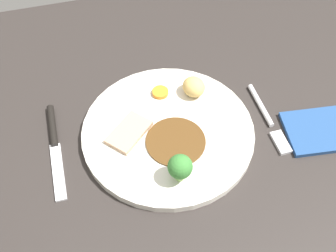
# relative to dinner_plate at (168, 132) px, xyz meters

# --- Properties ---
(dining_table) EXTENTS (1.20, 0.84, 0.04)m
(dining_table) POSITION_rel_dinner_plate_xyz_m (0.01, 0.01, -0.02)
(dining_table) COLOR #2B2623
(dining_table) RESTS_ON ground
(dinner_plate) EXTENTS (0.28, 0.28, 0.01)m
(dinner_plate) POSITION_rel_dinner_plate_xyz_m (0.00, 0.00, 0.00)
(dinner_plate) COLOR silver
(dinner_plate) RESTS_ON dining_table
(gravy_pool) EXTENTS (0.10, 0.10, 0.00)m
(gravy_pool) POSITION_rel_dinner_plate_xyz_m (-0.01, 0.03, 0.01)
(gravy_pool) COLOR #563819
(gravy_pool) RESTS_ON dinner_plate
(meat_slice_main) EXTENTS (0.09, 0.08, 0.01)m
(meat_slice_main) POSITION_rel_dinner_plate_xyz_m (0.06, -0.01, 0.01)
(meat_slice_main) COLOR tan
(meat_slice_main) RESTS_ON dinner_plate
(roast_potato_left) EXTENTS (0.05, 0.05, 0.03)m
(roast_potato_left) POSITION_rel_dinner_plate_xyz_m (-0.06, -0.07, 0.02)
(roast_potato_left) COLOR #D8B260
(roast_potato_left) RESTS_ON dinner_plate
(carrot_coin_front) EXTENTS (0.03, 0.03, 0.01)m
(carrot_coin_front) POSITION_rel_dinner_plate_xyz_m (-0.01, -0.08, 0.01)
(carrot_coin_front) COLOR orange
(carrot_coin_front) RESTS_ON dinner_plate
(broccoli_floret) EXTENTS (0.04, 0.04, 0.05)m
(broccoli_floret) POSITION_rel_dinner_plate_xyz_m (0.01, 0.09, 0.04)
(broccoli_floret) COLOR #8CB766
(broccoli_floret) RESTS_ON dinner_plate
(fork) EXTENTS (0.02, 0.15, 0.01)m
(fork) POSITION_rel_dinner_plate_xyz_m (-0.17, 0.02, -0.00)
(fork) COLOR silver
(fork) RESTS_ON dining_table
(knife) EXTENTS (0.02, 0.19, 0.01)m
(knife) POSITION_rel_dinner_plate_xyz_m (0.18, -0.03, -0.00)
(knife) COLOR black
(knife) RESTS_ON dining_table
(folded_napkin) EXTENTS (0.12, 0.10, 0.01)m
(folded_napkin) POSITION_rel_dinner_plate_xyz_m (-0.25, 0.06, -0.00)
(folded_napkin) COLOR navy
(folded_napkin) RESTS_ON dining_table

